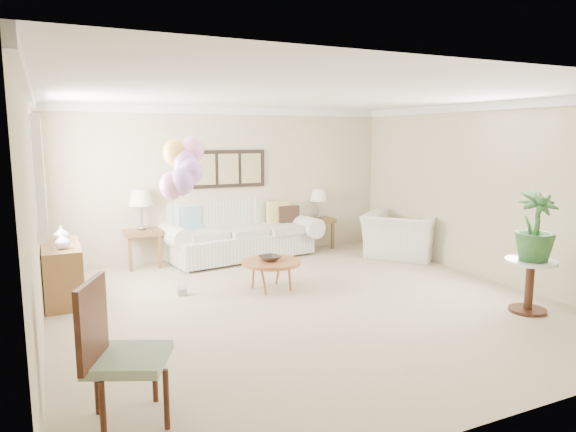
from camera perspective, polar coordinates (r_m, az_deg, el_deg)
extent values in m
plane|color=#B8A88C|center=(6.60, 1.96, -9.80)|extent=(6.00, 6.00, 0.00)
cube|color=tan|center=(9.06, -6.71, 3.66)|extent=(6.00, 0.04, 2.60)
cube|color=tan|center=(3.92, 22.54, -3.76)|extent=(6.00, 0.04, 2.60)
cube|color=tan|center=(5.62, -26.34, -0.37)|extent=(0.04, 6.00, 2.60)
cube|color=tan|center=(8.12, 21.22, 2.53)|extent=(0.04, 6.00, 2.60)
cube|color=white|center=(6.27, 2.08, 13.24)|extent=(6.00, 6.00, 0.02)
cube|color=white|center=(9.00, -6.80, 11.53)|extent=(6.00, 0.06, 0.12)
cube|color=white|center=(5.57, -26.91, 12.34)|extent=(0.06, 6.00, 0.12)
cube|color=white|center=(8.07, 21.57, 11.30)|extent=(0.06, 6.00, 0.12)
cube|color=white|center=(7.07, -26.19, 4.22)|extent=(0.04, 1.40, 1.20)
cube|color=white|center=(6.22, -25.92, 3.72)|extent=(0.10, 0.22, 1.40)
cube|color=white|center=(7.92, -25.83, 4.64)|extent=(0.10, 0.22, 1.40)
cube|color=black|center=(9.01, -6.68, 5.23)|extent=(1.35, 0.04, 0.65)
cube|color=#8C8C59|center=(8.86, -9.21, 5.12)|extent=(0.36, 0.02, 0.52)
cube|color=#8C8C59|center=(8.99, -6.63, 5.22)|extent=(0.36, 0.02, 0.52)
cube|color=#8C8C59|center=(9.13, -4.12, 5.32)|extent=(0.36, 0.02, 0.52)
cube|color=silver|center=(8.98, -5.28, -3.16)|extent=(2.59, 1.37, 0.40)
cube|color=silver|center=(9.24, -6.10, -0.01)|extent=(2.47, 0.62, 0.62)
cylinder|color=silver|center=(8.61, -12.67, -2.12)|extent=(0.51, 1.05, 0.36)
cylinder|color=silver|center=(9.39, 1.45, -1.00)|extent=(0.51, 1.05, 0.36)
cube|color=beige|center=(8.67, -9.56, -2.02)|extent=(0.79, 0.90, 0.13)
cube|color=beige|center=(8.88, -5.18, -1.68)|extent=(0.79, 0.90, 0.13)
cube|color=beige|center=(9.14, -1.03, -1.34)|extent=(0.79, 0.90, 0.13)
cube|color=#82BBD0|center=(8.77, -10.99, -0.31)|extent=(0.43, 0.13, 0.43)
cube|color=#D6BA66|center=(9.31, -1.07, 0.38)|extent=(0.43, 0.13, 0.43)
cube|color=#332119|center=(9.32, 0.07, -0.03)|extent=(0.38, 0.11, 0.38)
cube|color=silver|center=(9.03, -5.26, -4.55)|extent=(2.24, 0.90, 0.04)
cube|color=brown|center=(8.62, -15.90, -1.73)|extent=(0.57, 0.52, 0.08)
cube|color=brown|center=(8.45, -17.10, -4.13)|extent=(0.05, 0.05, 0.54)
cube|color=brown|center=(8.52, -14.08, -3.90)|extent=(0.05, 0.05, 0.54)
cube|color=brown|center=(8.85, -17.49, -3.57)|extent=(0.05, 0.05, 0.54)
cube|color=brown|center=(8.92, -14.60, -3.35)|extent=(0.05, 0.05, 0.54)
cube|color=brown|center=(9.75, 3.37, -0.44)|extent=(0.53, 0.48, 0.08)
cube|color=brown|center=(9.53, 2.79, -2.41)|extent=(0.05, 0.05, 0.50)
cube|color=brown|center=(9.73, 4.99, -2.19)|extent=(0.05, 0.05, 0.50)
cube|color=brown|center=(9.87, 1.74, -2.01)|extent=(0.05, 0.05, 0.50)
cube|color=brown|center=(10.06, 3.89, -1.82)|extent=(0.05, 0.05, 0.50)
cylinder|color=gray|center=(8.61, -15.93, -1.24)|extent=(0.15, 0.15, 0.07)
cylinder|color=gray|center=(8.58, -15.98, 0.05)|extent=(0.04, 0.04, 0.33)
cone|color=silver|center=(8.54, -16.07, 2.02)|extent=(0.37, 0.37, 0.26)
cylinder|color=gray|center=(9.74, 3.37, -0.05)|extent=(0.13, 0.13, 0.06)
cylinder|color=gray|center=(9.71, 3.38, 0.91)|extent=(0.04, 0.04, 0.28)
cone|color=silver|center=(9.68, 3.40, 2.36)|extent=(0.31, 0.31, 0.22)
cylinder|color=#A5522A|center=(7.10, -1.88, -5.16)|extent=(0.82, 0.82, 0.05)
cylinder|color=#A5522A|center=(7.40, -1.09, -6.23)|extent=(0.03, 0.03, 0.37)
cylinder|color=#A5522A|center=(7.26, -3.88, -6.56)|extent=(0.03, 0.03, 0.37)
cylinder|color=#A5522A|center=(6.91, -2.71, -7.33)|extent=(0.03, 0.03, 0.37)
cylinder|color=#A5522A|center=(7.06, 0.20, -6.97)|extent=(0.03, 0.03, 0.37)
imported|color=black|center=(7.08, -2.04, -4.72)|extent=(0.34, 0.34, 0.07)
imported|color=silver|center=(9.19, 12.44, -2.15)|extent=(1.56, 1.59, 0.78)
cylinder|color=silver|center=(6.82, 25.41, -4.57)|extent=(0.60, 0.60, 0.04)
cylinder|color=#3C1A0F|center=(6.89, 25.23, -7.16)|extent=(0.10, 0.10, 0.60)
cylinder|color=#3C1A0F|center=(6.98, 25.06, -9.56)|extent=(0.44, 0.44, 0.01)
imported|color=#234D28|center=(6.70, 25.78, -1.03)|extent=(0.59, 0.59, 0.83)
cube|color=gray|center=(4.08, -17.24, -14.95)|extent=(0.72, 0.72, 0.08)
cylinder|color=#3C1A0F|center=(3.99, -19.87, -19.93)|extent=(0.04, 0.04, 0.45)
cylinder|color=#3C1A0F|center=(4.04, -13.36, -19.24)|extent=(0.04, 0.04, 0.45)
cylinder|color=#3C1A0F|center=(4.37, -20.45, -17.27)|extent=(0.04, 0.04, 0.45)
cylinder|color=#3C1A0F|center=(4.42, -14.59, -16.70)|extent=(0.04, 0.04, 0.45)
cube|color=#3C1A0F|center=(3.95, -20.96, -10.92)|extent=(0.25, 0.49, 0.60)
cube|color=brown|center=(7.27, -23.76, -5.76)|extent=(0.45, 1.20, 0.74)
cube|color=#3C1A0F|center=(6.98, -23.65, -6.35)|extent=(0.46, 0.02, 0.70)
cube|color=#3C1A0F|center=(7.56, -23.79, -5.22)|extent=(0.46, 0.02, 0.70)
imported|color=silver|center=(6.89, -23.77, -2.56)|extent=(0.23, 0.23, 0.19)
imported|color=beige|center=(7.38, -23.89, -1.80)|extent=(0.20, 0.20, 0.21)
cube|color=gray|center=(7.09, -11.70, -8.27)|extent=(0.11, 0.11, 0.09)
ellipsoid|color=#FF92D8|center=(6.68, -12.79, 3.32)|extent=(0.31, 0.31, 0.36)
cylinder|color=silver|center=(6.86, -12.21, -3.20)|extent=(0.01, 0.01, 1.22)
ellipsoid|color=#C78BEC|center=(6.79, -11.32, 5.67)|extent=(0.31, 0.31, 0.36)
cylinder|color=silver|center=(6.90, -11.49, -2.00)|extent=(0.01, 0.01, 1.49)
ellipsoid|color=#FFC74C|center=(6.87, -12.45, 6.85)|extent=(0.31, 0.31, 0.36)
cylinder|color=silver|center=(6.93, -12.05, -1.38)|extent=(0.01, 0.01, 1.63)
ellipsoid|color=#FF92D8|center=(6.88, -10.60, 7.33)|extent=(0.31, 0.31, 0.36)
cylinder|color=silver|center=(6.93, -11.14, -1.14)|extent=(0.01, 0.01, 1.68)
ellipsoid|color=#C78BEC|center=(6.64, -11.66, 3.82)|extent=(0.31, 0.31, 0.36)
cylinder|color=silver|center=(6.84, -11.66, -2.97)|extent=(0.01, 0.01, 1.28)
ellipsoid|color=#C78BEC|center=(6.72, -10.78, 4.93)|extent=(0.31, 0.31, 0.36)
cylinder|color=silver|center=(6.87, -11.23, -2.40)|extent=(0.01, 0.01, 1.40)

